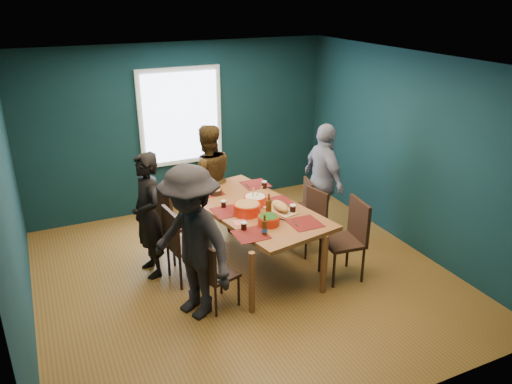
% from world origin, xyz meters
% --- Properties ---
extents(room, '(5.01, 5.01, 2.71)m').
position_xyz_m(room, '(0.00, 0.27, 1.37)').
color(room, brown).
rests_on(room, ground).
extents(dining_table, '(1.46, 2.33, 0.82)m').
position_xyz_m(dining_table, '(0.26, 0.26, 0.75)').
color(dining_table, brown).
rests_on(dining_table, floor).
extents(chair_left_far, '(0.55, 0.55, 1.02)m').
position_xyz_m(chair_left_far, '(-0.68, 0.85, 0.59)').
color(chair_left_far, black).
rests_on(chair_left_far, floor).
extents(chair_left_mid, '(0.50, 0.50, 0.99)m').
position_xyz_m(chair_left_mid, '(-0.74, 0.24, 0.58)').
color(chair_left_mid, black).
rests_on(chair_left_mid, floor).
extents(chair_left_near, '(0.48, 0.48, 0.85)m').
position_xyz_m(chair_left_near, '(-0.59, -0.48, 0.50)').
color(chair_left_near, black).
rests_on(chair_left_near, floor).
extents(chair_right_far, '(0.47, 0.47, 0.85)m').
position_xyz_m(chair_right_far, '(1.27, 0.74, 0.50)').
color(chair_right_far, black).
rests_on(chair_right_far, floor).
extents(chair_right_mid, '(0.48, 0.48, 0.88)m').
position_xyz_m(chair_right_mid, '(1.15, 0.27, 0.51)').
color(chair_right_mid, black).
rests_on(chair_right_mid, floor).
extents(chair_right_near, '(0.52, 0.52, 1.04)m').
position_xyz_m(chair_right_near, '(1.22, -0.54, 0.60)').
color(chair_right_near, black).
rests_on(chair_right_near, floor).
extents(person_far_left, '(0.45, 0.63, 1.63)m').
position_xyz_m(person_far_left, '(-1.03, 0.59, 0.82)').
color(person_far_left, black).
rests_on(person_far_left, floor).
extents(person_back, '(0.88, 0.72, 1.65)m').
position_xyz_m(person_back, '(0.06, 1.45, 0.83)').
color(person_back, black).
rests_on(person_back, floor).
extents(person_right, '(0.44, 0.99, 1.68)m').
position_xyz_m(person_right, '(1.59, 0.68, 0.84)').
color(person_right, white).
rests_on(person_right, floor).
extents(person_near_left, '(1.07, 1.32, 1.78)m').
position_xyz_m(person_near_left, '(-0.81, -0.47, 0.89)').
color(person_near_left, black).
rests_on(person_near_left, floor).
extents(bowl_salad, '(0.34, 0.34, 0.14)m').
position_xyz_m(bowl_salad, '(0.10, 0.10, 0.90)').
color(bowl_salad, red).
rests_on(bowl_salad, dining_table).
extents(bowl_dumpling, '(0.29, 0.29, 0.27)m').
position_xyz_m(bowl_dumpling, '(0.31, 0.32, 0.89)').
color(bowl_dumpling, red).
rests_on(bowl_dumpling, dining_table).
extents(bowl_herbs, '(0.26, 0.26, 0.11)m').
position_xyz_m(bowl_herbs, '(0.21, -0.29, 0.88)').
color(bowl_herbs, red).
rests_on(bowl_herbs, dining_table).
extents(cutting_board, '(0.33, 0.55, 0.12)m').
position_xyz_m(cutting_board, '(0.51, -0.00, 0.88)').
color(cutting_board, tan).
rests_on(cutting_board, dining_table).
extents(small_bowl, '(0.17, 0.17, 0.07)m').
position_xyz_m(small_bowl, '(-0.03, 0.86, 0.86)').
color(small_bowl, black).
rests_on(small_bowl, dining_table).
extents(beer_bottle_a, '(0.07, 0.07, 0.25)m').
position_xyz_m(beer_bottle_a, '(0.05, -0.50, 0.91)').
color(beer_bottle_a, '#46280C').
rests_on(beer_bottle_a, dining_table).
extents(beer_bottle_b, '(0.07, 0.07, 0.28)m').
position_xyz_m(beer_bottle_b, '(0.33, -0.05, 0.93)').
color(beer_bottle_b, '#46280C').
rests_on(beer_bottle_b, dining_table).
extents(cola_glass_a, '(0.07, 0.07, 0.10)m').
position_xyz_m(cola_glass_a, '(-0.12, -0.29, 0.88)').
color(cola_glass_a, black).
rests_on(cola_glass_a, dining_table).
extents(cola_glass_b, '(0.08, 0.08, 0.11)m').
position_xyz_m(cola_glass_b, '(0.64, -0.11, 0.88)').
color(cola_glass_b, black).
rests_on(cola_glass_b, dining_table).
extents(cola_glass_c, '(0.07, 0.07, 0.10)m').
position_xyz_m(cola_glass_c, '(0.67, 0.79, 0.88)').
color(cola_glass_c, black).
rests_on(cola_glass_c, dining_table).
extents(cola_glass_d, '(0.07, 0.07, 0.09)m').
position_xyz_m(cola_glass_d, '(-0.09, 0.41, 0.88)').
color(cola_glass_d, black).
rests_on(cola_glass_d, dining_table).
extents(napkin_a, '(0.17, 0.17, 0.00)m').
position_xyz_m(napkin_a, '(0.66, 0.27, 0.83)').
color(napkin_a, '#E46460').
rests_on(napkin_a, dining_table).
extents(napkin_b, '(0.17, 0.17, 0.00)m').
position_xyz_m(napkin_b, '(-0.07, -0.09, 0.83)').
color(napkin_b, '#E46460').
rests_on(napkin_b, dining_table).
extents(napkin_c, '(0.15, 0.15, 0.00)m').
position_xyz_m(napkin_c, '(0.61, -0.44, 0.83)').
color(napkin_c, '#E46460').
rests_on(napkin_c, dining_table).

